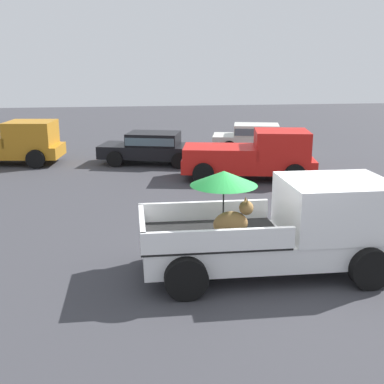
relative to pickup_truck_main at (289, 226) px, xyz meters
name	(u,v)px	position (x,y,z in m)	size (l,w,h in m)	color
ground_plane	(265,272)	(-0.44, 0.02, -0.97)	(80.00, 80.00, 0.00)	#38383D
pickup_truck_main	(289,226)	(0.00, 0.00, 0.00)	(5.09, 2.33, 2.18)	black
pickup_truck_red	(9,143)	(-7.99, 12.38, -0.10)	(5.00, 2.69, 1.80)	black
pickup_truck_far	(254,155)	(1.51, 8.15, -0.10)	(5.07, 2.93, 1.80)	black
parked_sedan_near	(152,146)	(-1.98, 11.50, -0.23)	(4.62, 2.90, 1.33)	black
parked_sedan_far	(257,137)	(3.18, 13.59, -0.23)	(4.60, 2.77, 1.33)	black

